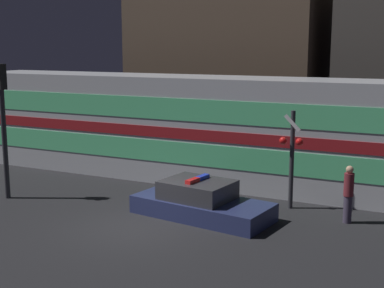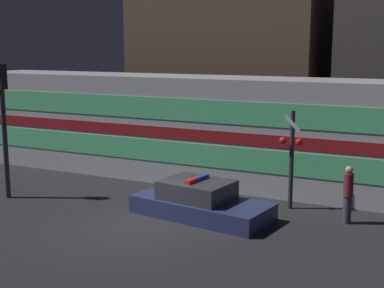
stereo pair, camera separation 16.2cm
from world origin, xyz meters
name	(u,v)px [view 1 (the left image)]	position (x,y,z in m)	size (l,w,h in m)	color
ground_plane	(136,227)	(0.00, 0.00, 0.00)	(120.00, 120.00, 0.00)	black
train	(184,127)	(-1.53, 6.28, 2.13)	(20.41, 2.99, 4.25)	#B7BABF
police_car	(201,202)	(1.36, 1.79, 0.47)	(4.73, 2.51, 1.30)	navy
pedestrian	(348,194)	(5.75, 3.24, 0.94)	(0.31, 0.31, 1.83)	#3F384C
crossing_signal_near	(292,154)	(3.72, 3.92, 1.90)	(0.81, 0.35, 3.35)	#2D2D33
traffic_light_corner	(3,117)	(-5.88, 0.65, 2.99)	(0.30, 0.46, 4.85)	#2D2D33
building_left	(230,53)	(-2.87, 14.57, 5.06)	(10.21, 5.93, 10.12)	brown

